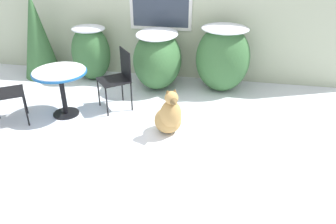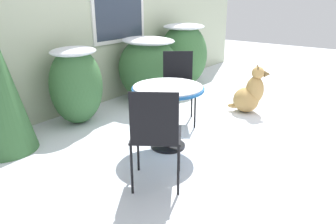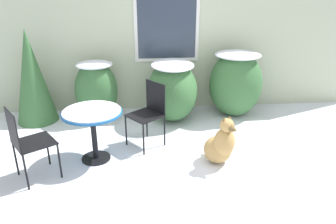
# 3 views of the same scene
# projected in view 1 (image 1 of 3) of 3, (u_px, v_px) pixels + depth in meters

# --- Properties ---
(ground_plane) EXTENTS (16.00, 16.00, 0.00)m
(ground_plane) POSITION_uv_depth(u_px,v_px,m) (125.00, 128.00, 4.93)
(ground_plane) COLOR white
(shrub_left) EXTENTS (0.75, 0.66, 1.07)m
(shrub_left) POSITION_uv_depth(u_px,v_px,m) (91.00, 51.00, 6.35)
(shrub_left) COLOR #386638
(shrub_left) RESTS_ON ground_plane
(shrub_middle) EXTENTS (0.88, 1.08, 1.08)m
(shrub_middle) POSITION_uv_depth(u_px,v_px,m) (157.00, 58.00, 6.00)
(shrub_middle) COLOR #386638
(shrub_middle) RESTS_ON ground_plane
(shrub_right) EXTENTS (0.97, 0.89, 1.21)m
(shrub_right) POSITION_uv_depth(u_px,v_px,m) (223.00, 57.00, 5.86)
(shrub_right) COLOR #386638
(shrub_right) RESTS_ON ground_plane
(evergreen_bush) EXTENTS (0.71, 0.71, 1.65)m
(evergreen_bush) POSITION_uv_depth(u_px,v_px,m) (37.00, 36.00, 6.39)
(evergreen_bush) COLOR #386638
(evergreen_bush) RESTS_ON ground_plane
(patio_table) EXTENTS (0.82, 0.82, 0.75)m
(patio_table) POSITION_uv_depth(u_px,v_px,m) (61.00, 79.00, 5.03)
(patio_table) COLOR black
(patio_table) RESTS_ON ground_plane
(patio_chair_near_table) EXTENTS (0.64, 0.64, 0.98)m
(patio_chair_near_table) POSITION_uv_depth(u_px,v_px,m) (118.00, 76.00, 5.28)
(patio_chair_near_table) COLOR black
(patio_chair_near_table) RESTS_ON ground_plane
(patio_chair_far_side) EXTENTS (0.63, 0.63, 0.98)m
(patio_chair_far_side) POSITION_uv_depth(u_px,v_px,m) (0.00, 90.00, 4.81)
(patio_chair_far_side) COLOR black
(patio_chair_far_side) RESTS_ON ground_plane
(dog) EXTENTS (0.54, 0.58, 0.73)m
(dog) POSITION_uv_depth(u_px,v_px,m) (169.00, 117.00, 4.68)
(dog) COLOR tan
(dog) RESTS_ON ground_plane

